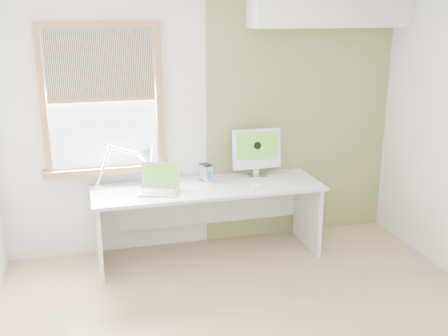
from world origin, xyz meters
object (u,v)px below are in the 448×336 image
object	(u,v)px
desk	(207,203)
external_drive	(206,172)
laptop	(160,184)
imac	(257,150)
desk_lamp	(138,162)

from	to	relation	value
desk	external_drive	distance (m)	0.30
desk	laptop	size ratio (longest dim) A/B	5.13
desk	imac	bearing A→B (deg)	14.25
laptop	desk	bearing A→B (deg)	10.56
desk	desk_lamp	bearing A→B (deg)	160.92
desk_lamp	imac	size ratio (longest dim) A/B	1.49
desk	laptop	xyz separation A→B (m)	(-0.47, -0.09, 0.26)
external_drive	imac	size ratio (longest dim) A/B	0.34
imac	laptop	bearing A→B (deg)	-167.43
desk	desk_lamp	xyz separation A→B (m)	(-0.63, 0.22, 0.41)
desk	desk_lamp	world-z (taller)	desk_lamp
laptop	imac	bearing A→B (deg)	12.57
laptop	external_drive	xyz separation A→B (m)	(0.49, 0.20, 0.02)
desk	external_drive	size ratio (longest dim) A/B	13.10
desk_lamp	desk	bearing A→B (deg)	-19.08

